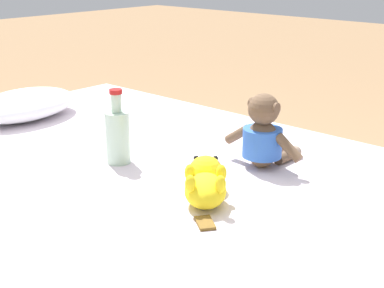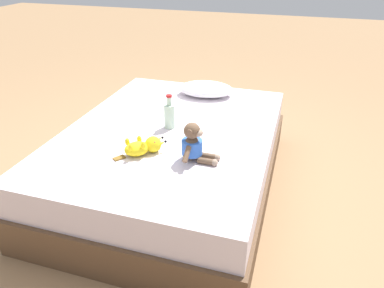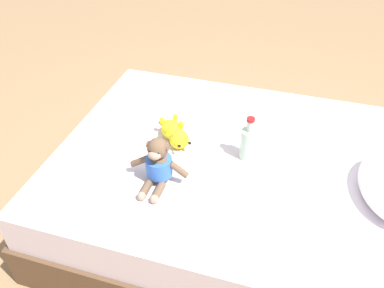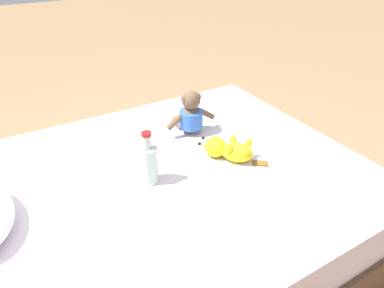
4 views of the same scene
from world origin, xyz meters
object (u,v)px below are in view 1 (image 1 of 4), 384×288
Objects in this scene: plush_monkey at (265,137)px; bed at (128,230)px; glass_bottle at (118,135)px; plush_yellow_creature at (205,182)px; pillow at (24,105)px.

bed is at bearing 128.48° from plush_monkey.
plush_yellow_creature is at bearing -93.68° from glass_bottle.
pillow is 2.03× the size of glass_bottle.
pillow is at bearing 83.37° from glass_bottle.
bed is at bearing -95.56° from pillow.
pillow is 1.05m from plush_yellow_creature.
glass_bottle is at bearing -96.63° from pillow.
plush_yellow_creature is (-0.10, -1.05, -0.01)m from pillow.
plush_yellow_creature reaches higher than bed.
glass_bottle is (-0.08, -0.66, 0.04)m from pillow.
pillow is (0.07, 0.68, 0.30)m from bed.
bed is 6.66× the size of plush_monkey.
glass_bottle is at bearing 119.62° from bed.
glass_bottle reaches higher than pillow.
plush_yellow_creature is at bearing -95.55° from pillow.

